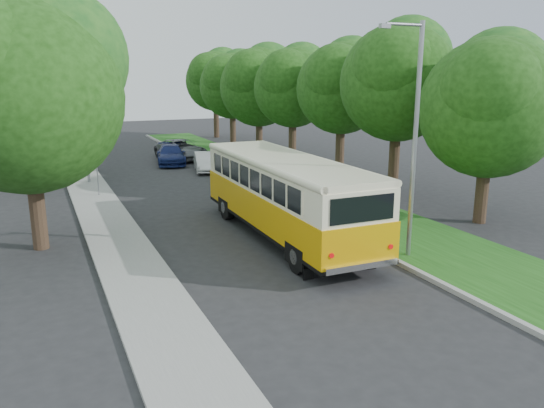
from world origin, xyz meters
name	(u,v)px	position (x,y,z in m)	size (l,w,h in m)	color
ground	(268,253)	(0.00, 0.00, 0.00)	(120.00, 120.00, 0.00)	#252527
curb	(295,210)	(3.60, 5.00, 0.07)	(0.20, 70.00, 0.15)	gray
grass_verge	(338,205)	(5.95, 5.00, 0.07)	(4.50, 70.00, 0.13)	#1C4A13
sidewalk	(112,231)	(-4.80, 5.00, 0.06)	(2.20, 70.00, 0.12)	gray
treeline	(202,81)	(3.15, 17.99, 5.93)	(24.27, 41.91, 9.46)	#332319
lamppost_near	(413,135)	(4.21, -2.50, 4.37)	(1.71, 0.16, 8.00)	gray
lamppost_far	(82,114)	(-4.70, 16.00, 4.12)	(1.71, 0.16, 7.50)	gray
warning_sign	(97,165)	(-4.50, 11.98, 1.71)	(0.56, 0.10, 2.50)	gray
vintage_bus	(285,198)	(1.35, 1.42, 1.64)	(2.85, 11.07, 3.29)	#E8A407
car_silver	(261,187)	(3.00, 7.69, 0.75)	(1.77, 4.40, 1.50)	#9E9FA3
car_white	(205,162)	(3.00, 17.21, 0.63)	(1.34, 3.85, 1.27)	silver
car_blue	(171,155)	(1.60, 21.06, 0.69)	(1.93, 4.76, 1.38)	navy
car_grey	(181,150)	(2.86, 22.98, 0.75)	(2.49, 5.39, 1.50)	#565A5E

